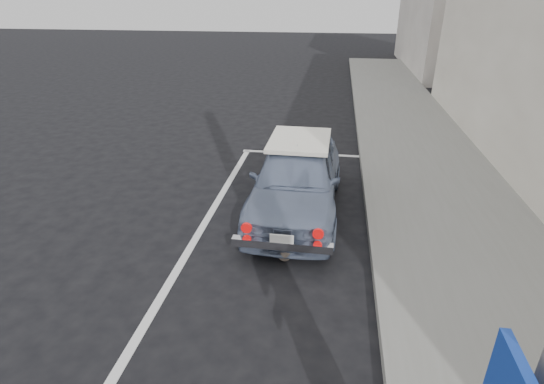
# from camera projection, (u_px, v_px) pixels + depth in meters

# --- Properties ---
(ground) EXTENTS (80.00, 80.00, 0.00)m
(ground) POSITION_uv_depth(u_px,v_px,m) (209.00, 363.00, 4.46)
(ground) COLOR black
(ground) RESTS_ON ground
(sidewalk) EXTENTS (2.80, 40.00, 0.15)m
(sidewalk) POSITION_uv_depth(u_px,v_px,m) (476.00, 272.00, 5.79)
(sidewalk) COLOR slate
(sidewalk) RESTS_ON ground
(pline_front) EXTENTS (3.00, 0.12, 0.01)m
(pline_front) POSITION_uv_depth(u_px,v_px,m) (304.00, 154.00, 10.20)
(pline_front) COLOR silver
(pline_front) RESTS_ON ground
(pline_side) EXTENTS (0.12, 7.00, 0.01)m
(pline_side) POSITION_uv_depth(u_px,v_px,m) (207.00, 219.00, 7.26)
(pline_side) COLOR silver
(pline_side) RESTS_ON ground
(retro_coupe) EXTENTS (1.53, 3.71, 1.25)m
(retro_coupe) POSITION_uv_depth(u_px,v_px,m) (297.00, 177.00, 7.32)
(retro_coupe) COLOR slate
(retro_coupe) RESTS_ON ground
(cat) EXTENTS (0.29, 0.50, 0.27)m
(cat) POSITION_uv_depth(u_px,v_px,m) (284.00, 252.00, 6.14)
(cat) COLOR #7B6B5D
(cat) RESTS_ON ground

